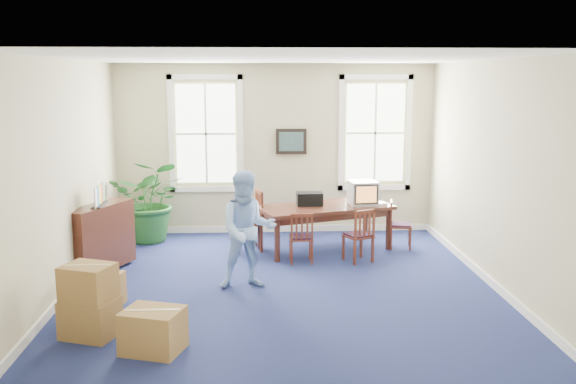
{
  "coord_description": "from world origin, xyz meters",
  "views": [
    {
      "loc": [
        -0.41,
        -8.84,
        2.96
      ],
      "look_at": [
        0.1,
        0.6,
        1.25
      ],
      "focal_mm": 40.0,
      "sensor_mm": 36.0,
      "label": 1
    }
  ],
  "objects_px": {
    "man": "(248,230)",
    "credenza": "(101,240)",
    "conference_table": "(324,227)",
    "potted_plant": "(151,200)",
    "cardboard_boxes": "(111,295)",
    "chair_near_left": "(301,237)",
    "crt_tv": "(363,193)"
  },
  "relations": [
    {
      "from": "crt_tv",
      "to": "potted_plant",
      "type": "bearing_deg",
      "value": 163.73
    },
    {
      "from": "conference_table",
      "to": "man",
      "type": "relative_size",
      "value": 1.35
    },
    {
      "from": "man",
      "to": "credenza",
      "type": "height_order",
      "value": "man"
    },
    {
      "from": "crt_tv",
      "to": "potted_plant",
      "type": "height_order",
      "value": "potted_plant"
    },
    {
      "from": "crt_tv",
      "to": "credenza",
      "type": "bearing_deg",
      "value": -170.14
    },
    {
      "from": "conference_table",
      "to": "credenza",
      "type": "relative_size",
      "value": 1.78
    },
    {
      "from": "man",
      "to": "credenza",
      "type": "bearing_deg",
      "value": 152.86
    },
    {
      "from": "potted_plant",
      "to": "chair_near_left",
      "type": "bearing_deg",
      "value": -29.98
    },
    {
      "from": "credenza",
      "to": "cardboard_boxes",
      "type": "xyz_separation_m",
      "value": [
        0.67,
        -2.39,
        -0.05
      ]
    },
    {
      "from": "man",
      "to": "cardboard_boxes",
      "type": "distance_m",
      "value": 2.24
    },
    {
      "from": "man",
      "to": "cardboard_boxes",
      "type": "bearing_deg",
      "value": -142.07
    },
    {
      "from": "conference_table",
      "to": "chair_near_left",
      "type": "height_order",
      "value": "chair_near_left"
    },
    {
      "from": "crt_tv",
      "to": "chair_near_left",
      "type": "distance_m",
      "value": 1.51
    },
    {
      "from": "credenza",
      "to": "potted_plant",
      "type": "relative_size",
      "value": 0.85
    },
    {
      "from": "potted_plant",
      "to": "cardboard_boxes",
      "type": "bearing_deg",
      "value": -87.37
    },
    {
      "from": "crt_tv",
      "to": "conference_table",
      "type": "bearing_deg",
      "value": 178.51
    },
    {
      "from": "man",
      "to": "credenza",
      "type": "relative_size",
      "value": 1.32
    },
    {
      "from": "conference_table",
      "to": "credenza",
      "type": "distance_m",
      "value": 3.73
    },
    {
      "from": "conference_table",
      "to": "man",
      "type": "bearing_deg",
      "value": -142.06
    },
    {
      "from": "crt_tv",
      "to": "man",
      "type": "distance_m",
      "value": 2.84
    },
    {
      "from": "cardboard_boxes",
      "to": "potted_plant",
      "type": "bearing_deg",
      "value": 92.63
    },
    {
      "from": "conference_table",
      "to": "credenza",
      "type": "xyz_separation_m",
      "value": [
        -3.55,
        -1.14,
        0.11
      ]
    },
    {
      "from": "potted_plant",
      "to": "cardboard_boxes",
      "type": "height_order",
      "value": "potted_plant"
    },
    {
      "from": "cardboard_boxes",
      "to": "crt_tv",
      "type": "bearing_deg",
      "value": 45.26
    },
    {
      "from": "cardboard_boxes",
      "to": "chair_near_left",
      "type": "bearing_deg",
      "value": 48.77
    },
    {
      "from": "chair_near_left",
      "to": "credenza",
      "type": "xyz_separation_m",
      "value": [
        -3.09,
        -0.37,
        0.08
      ]
    },
    {
      "from": "chair_near_left",
      "to": "man",
      "type": "bearing_deg",
      "value": 54.74
    },
    {
      "from": "chair_near_left",
      "to": "crt_tv",
      "type": "bearing_deg",
      "value": -144.4
    },
    {
      "from": "crt_tv",
      "to": "chair_near_left",
      "type": "relative_size",
      "value": 0.59
    },
    {
      "from": "conference_table",
      "to": "cardboard_boxes",
      "type": "bearing_deg",
      "value": -147.91
    },
    {
      "from": "crt_tv",
      "to": "chair_near_left",
      "type": "height_order",
      "value": "crt_tv"
    },
    {
      "from": "crt_tv",
      "to": "potted_plant",
      "type": "distance_m",
      "value": 3.82
    }
  ]
}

